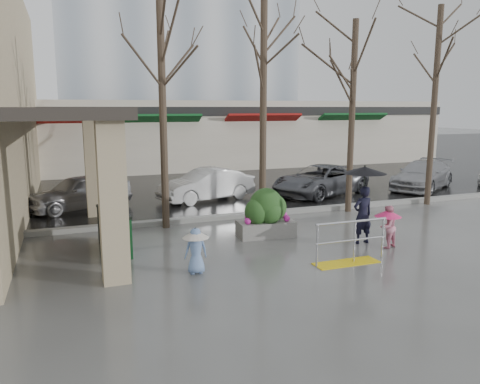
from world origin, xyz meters
TOP-DOWN VIEW (x-y plane):
  - ground at (0.00, 0.00)m, footprint 120.00×120.00m
  - street_asphalt at (0.00, 22.00)m, footprint 120.00×36.00m
  - curb at (0.00, 4.00)m, footprint 120.00×0.30m
  - canopy_slab at (-4.80, 8.00)m, footprint 2.80×18.00m
  - pillar_front at (-3.90, -0.50)m, footprint 0.55×0.55m
  - pillar_back at (-3.90, 6.00)m, footprint 0.55×0.55m
  - storefront_row at (2.00, 17.97)m, footprint 34.00×6.74m
  - handrail at (1.36, -1.20)m, footprint 1.90×0.50m
  - tree_west at (-2.00, 3.60)m, footprint 3.20×3.20m
  - tree_midwest at (1.20, 3.60)m, footprint 3.20×3.20m
  - tree_mideast at (4.50, 3.60)m, footprint 3.20×3.20m
  - tree_east at (8.00, 3.60)m, footprint 3.20×3.20m
  - woman at (2.61, 0.09)m, footprint 1.15×1.15m
  - child_pink at (2.98, -0.49)m, footprint 0.69×0.69m
  - child_blue at (-2.19, -0.61)m, footprint 0.59×0.59m
  - planter at (0.47, 1.64)m, footprint 1.65×0.96m
  - news_boxes at (-3.71, 1.74)m, footprint 0.71×1.94m
  - car_a at (-4.38, 7.25)m, footprint 3.98×2.86m
  - car_b at (0.36, 7.22)m, footprint 4.04×2.30m
  - car_c at (5.13, 6.65)m, footprint 4.99×3.63m
  - car_d at (10.19, 6.36)m, footprint 4.63×3.74m

SIDE VIEW (x-z plane):
  - ground at x=0.00m, z-range 0.00..0.00m
  - street_asphalt at x=0.00m, z-range 0.00..0.01m
  - curb at x=0.00m, z-range 0.00..0.15m
  - handrail at x=1.36m, z-range -0.14..0.89m
  - news_boxes at x=-3.71m, z-range 0.00..1.06m
  - child_blue at x=-2.19m, z-range 0.10..1.14m
  - car_a at x=-4.38m, z-range 0.00..1.26m
  - car_b at x=0.36m, z-range 0.00..1.26m
  - car_c at x=5.13m, z-range 0.00..1.26m
  - car_d at x=10.19m, z-range 0.00..1.26m
  - child_pink at x=2.98m, z-range 0.09..1.21m
  - planter at x=0.47m, z-range -0.03..1.36m
  - woman at x=2.61m, z-range 0.22..2.35m
  - pillar_front at x=-3.90m, z-range 0.00..3.50m
  - pillar_back at x=-3.90m, z-range 0.00..3.50m
  - storefront_row at x=2.00m, z-range 0.01..4.01m
  - canopy_slab at x=-4.80m, z-range 3.50..3.75m
  - tree_mideast at x=4.50m, z-range 1.61..8.11m
  - tree_west at x=-2.00m, z-range 1.68..8.48m
  - tree_midwest at x=1.20m, z-range 1.73..8.73m
  - tree_east at x=8.00m, z-range 1.78..8.98m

